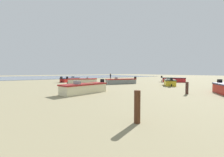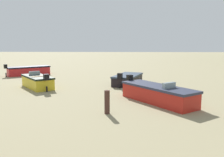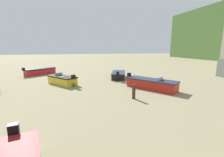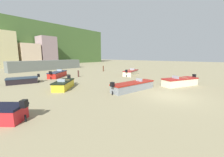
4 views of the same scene
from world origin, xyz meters
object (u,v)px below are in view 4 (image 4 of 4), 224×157
object	(u,v)px
boat_grey_7	(133,86)
mooring_post_mid_beach	(103,69)
boat_black_4	(23,80)
boat_red_5	(58,74)
boat_cream_6	(180,82)
boat_yellow_2	(64,84)
mooring_post_near_water	(78,74)
boat_cream_3	(131,73)

from	to	relation	value
boat_grey_7	mooring_post_mid_beach	size ratio (longest dim) A/B	4.39
boat_black_4	boat_red_5	distance (m)	5.75
boat_cream_6	boat_grey_7	world-z (taller)	boat_cream_6
boat_yellow_2	boat_red_5	world-z (taller)	boat_red_5
mooring_post_mid_beach	boat_red_5	bearing A→B (deg)	178.64
boat_yellow_2	mooring_post_near_water	bearing A→B (deg)	-86.76
boat_yellow_2	boat_grey_7	size ratio (longest dim) A/B	0.65
boat_black_4	boat_cream_6	bearing A→B (deg)	-126.20
boat_cream_3	boat_black_4	distance (m)	16.25
boat_yellow_2	boat_grey_7	world-z (taller)	boat_yellow_2
boat_black_4	mooring_post_mid_beach	bearing A→B (deg)	-66.65
boat_black_4	mooring_post_mid_beach	distance (m)	16.39
boat_black_4	mooring_post_near_water	bearing A→B (deg)	-79.15
boat_cream_6	mooring_post_mid_beach	xyz separation A→B (m)	(5.51, 16.92, 0.15)
mooring_post_near_water	mooring_post_mid_beach	bearing A→B (deg)	15.02
boat_grey_7	mooring_post_near_water	distance (m)	11.65
boat_cream_3	boat_grey_7	world-z (taller)	boat_cream_3
boat_grey_7	mooring_post_mid_beach	xyz separation A→B (m)	(10.78, 13.76, 0.18)
boat_grey_7	mooring_post_mid_beach	bearing A→B (deg)	155.03
boat_cream_3	boat_cream_6	xyz separation A→B (m)	(-3.88, -8.88, 0.01)
boat_yellow_2	boat_cream_6	xyz separation A→B (m)	(9.18, -9.26, 0.02)
boat_yellow_2	boat_cream_3	distance (m)	13.07
boat_yellow_2	boat_cream_6	bearing A→B (deg)	-173.37
boat_yellow_2	boat_grey_7	distance (m)	7.25
boat_red_5	boat_cream_3	bearing A→B (deg)	11.68
boat_cream_6	boat_grey_7	size ratio (longest dim) A/B	0.85
boat_cream_6	mooring_post_near_water	size ratio (longest dim) A/B	4.32
boat_red_5	mooring_post_near_water	xyz separation A→B (m)	(2.16, -2.57, 0.07)
boat_black_4	boat_red_5	world-z (taller)	boat_red_5
boat_cream_3	boat_red_5	bearing A→B (deg)	-144.49
boat_grey_7	mooring_post_near_water	world-z (taller)	boat_grey_7
boat_black_4	mooring_post_mid_beach	size ratio (longest dim) A/B	3.06
boat_yellow_2	mooring_post_mid_beach	distance (m)	16.57
boat_black_4	boat_grey_7	xyz separation A→B (m)	(5.57, -12.59, 0.04)
boat_yellow_2	mooring_post_near_water	xyz separation A→B (m)	(6.07, 5.34, 0.09)
boat_cream_3	mooring_post_mid_beach	distance (m)	8.21
boat_black_4	mooring_post_mid_beach	world-z (taller)	mooring_post_mid_beach
boat_cream_6	boat_grey_7	distance (m)	6.15
boat_cream_3	boat_black_4	world-z (taller)	boat_cream_3
boat_red_5	mooring_post_mid_beach	world-z (taller)	mooring_post_mid_beach
boat_cream_3	boat_red_5	world-z (taller)	boat_red_5
boat_black_4	boat_cream_6	world-z (taller)	boat_cream_6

